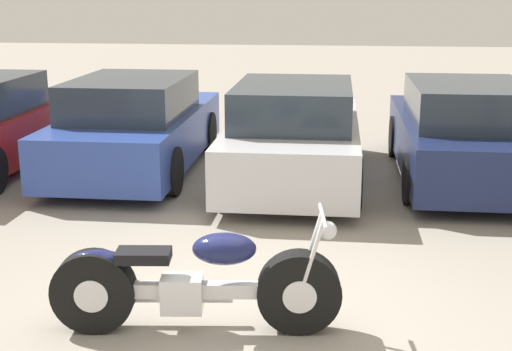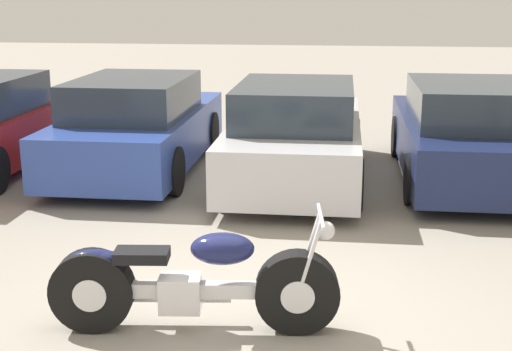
{
  "view_description": "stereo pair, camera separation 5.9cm",
  "coord_description": "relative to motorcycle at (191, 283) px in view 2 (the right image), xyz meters",
  "views": [
    {
      "loc": [
        0.7,
        -5.48,
        2.76
      ],
      "look_at": [
        -0.12,
        1.7,
        0.85
      ],
      "focal_mm": 50.0,
      "sensor_mm": 36.0,
      "label": 1
    },
    {
      "loc": [
        0.76,
        -5.47,
        2.76
      ],
      "look_at": [
        -0.12,
        1.7,
        0.85
      ],
      "focal_mm": 50.0,
      "sensor_mm": 36.0,
      "label": 2
    }
  ],
  "objects": [
    {
      "name": "parked_car_silver",
      "position": [
        0.53,
        4.8,
        0.27
      ],
      "size": [
        1.9,
        4.45,
        1.46
      ],
      "color": "#BCBCC1",
      "rests_on": "ground_plane"
    },
    {
      "name": "parked_car_navy",
      "position": [
        2.98,
        5.17,
        0.27
      ],
      "size": [
        1.9,
        4.45,
        1.46
      ],
      "color": "#19234C",
      "rests_on": "ground_plane"
    },
    {
      "name": "parked_car_blue",
      "position": [
        -1.93,
        5.18,
        0.27
      ],
      "size": [
        1.9,
        4.45,
        1.46
      ],
      "color": "#2D479E",
      "rests_on": "ground_plane"
    },
    {
      "name": "motorcycle",
      "position": [
        0.0,
        0.0,
        0.0
      ],
      "size": [
        2.39,
        0.64,
        1.02
      ],
      "color": "black",
      "rests_on": "ground_plane"
    },
    {
      "name": "ground_plane",
      "position": [
        0.43,
        0.17,
        -0.42
      ],
      "size": [
        60.0,
        60.0,
        0.0
      ],
      "primitive_type": "plane",
      "color": "gray"
    }
  ]
}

